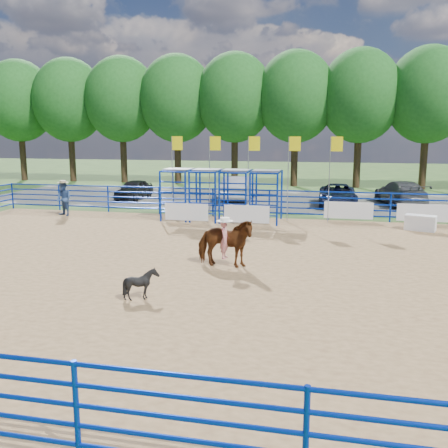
{
  "coord_description": "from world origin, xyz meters",
  "views": [
    {
      "loc": [
        3.2,
        -15.47,
        4.42
      ],
      "look_at": [
        -0.42,
        1.0,
        1.3
      ],
      "focal_mm": 40.0,
      "sensor_mm": 36.0,
      "label": 1
    }
  ],
  "objects_px": {
    "calf": "(141,284)",
    "car_d": "(401,193)",
    "spectator_cowboy": "(64,198)",
    "car_a": "(134,189)",
    "car_c": "(338,195)",
    "horse_and_rider": "(225,241)",
    "announcer_table": "(420,223)",
    "car_b": "(239,188)"
  },
  "relations": [
    {
      "from": "spectator_cowboy",
      "to": "car_a",
      "type": "height_order",
      "value": "spectator_cowboy"
    },
    {
      "from": "horse_and_rider",
      "to": "car_d",
      "type": "relative_size",
      "value": 0.45
    },
    {
      "from": "car_b",
      "to": "car_a",
      "type": "bearing_deg",
      "value": 6.51
    },
    {
      "from": "car_c",
      "to": "car_d",
      "type": "relative_size",
      "value": 0.93
    },
    {
      "from": "car_a",
      "to": "car_d",
      "type": "bearing_deg",
      "value": 4.49
    },
    {
      "from": "car_c",
      "to": "horse_and_rider",
      "type": "bearing_deg",
      "value": -105.2
    },
    {
      "from": "car_c",
      "to": "car_d",
      "type": "height_order",
      "value": "car_d"
    },
    {
      "from": "horse_and_rider",
      "to": "car_d",
      "type": "height_order",
      "value": "horse_and_rider"
    },
    {
      "from": "calf",
      "to": "car_c",
      "type": "bearing_deg",
      "value": -1.29
    },
    {
      "from": "calf",
      "to": "car_a",
      "type": "relative_size",
      "value": 0.22
    },
    {
      "from": "car_a",
      "to": "car_c",
      "type": "xyz_separation_m",
      "value": [
        13.23,
        -0.35,
        0.01
      ]
    },
    {
      "from": "horse_and_rider",
      "to": "car_d",
      "type": "bearing_deg",
      "value": 65.41
    },
    {
      "from": "horse_and_rider",
      "to": "car_a",
      "type": "distance_m",
      "value": 18.05
    },
    {
      "from": "calf",
      "to": "car_d",
      "type": "height_order",
      "value": "car_d"
    },
    {
      "from": "announcer_table",
      "to": "car_b",
      "type": "height_order",
      "value": "car_b"
    },
    {
      "from": "announcer_table",
      "to": "car_b",
      "type": "distance_m",
      "value": 12.92
    },
    {
      "from": "announcer_table",
      "to": "spectator_cowboy",
      "type": "height_order",
      "value": "spectator_cowboy"
    },
    {
      "from": "car_d",
      "to": "calf",
      "type": "bearing_deg",
      "value": 54.44
    },
    {
      "from": "calf",
      "to": "car_a",
      "type": "bearing_deg",
      "value": 37.21
    },
    {
      "from": "horse_and_rider",
      "to": "car_c",
      "type": "height_order",
      "value": "horse_and_rider"
    },
    {
      "from": "spectator_cowboy",
      "to": "car_a",
      "type": "xyz_separation_m",
      "value": [
        1.01,
        7.14,
        -0.3
      ]
    },
    {
      "from": "spectator_cowboy",
      "to": "car_c",
      "type": "bearing_deg",
      "value": 25.5
    },
    {
      "from": "spectator_cowboy",
      "to": "announcer_table",
      "type": "bearing_deg",
      "value": -0.76
    },
    {
      "from": "announcer_table",
      "to": "horse_and_rider",
      "type": "distance_m",
      "value": 10.83
    },
    {
      "from": "car_b",
      "to": "car_c",
      "type": "distance_m",
      "value": 6.39
    },
    {
      "from": "announcer_table",
      "to": "calf",
      "type": "height_order",
      "value": "calf"
    },
    {
      "from": "car_a",
      "to": "calf",
      "type": "bearing_deg",
      "value": -65.81
    },
    {
      "from": "calf",
      "to": "car_b",
      "type": "xyz_separation_m",
      "value": [
        -1.09,
        19.89,
        0.37
      ]
    },
    {
      "from": "horse_and_rider",
      "to": "car_a",
      "type": "xyz_separation_m",
      "value": [
        -9.53,
        15.33,
        -0.25
      ]
    },
    {
      "from": "announcer_table",
      "to": "horse_and_rider",
      "type": "height_order",
      "value": "horse_and_rider"
    },
    {
      "from": "calf",
      "to": "announcer_table",
      "type": "bearing_deg",
      "value": -22.99
    },
    {
      "from": "horse_and_rider",
      "to": "spectator_cowboy",
      "type": "height_order",
      "value": "horse_and_rider"
    },
    {
      "from": "horse_and_rider",
      "to": "car_d",
      "type": "distance_m",
      "value": 17.93
    },
    {
      "from": "horse_and_rider",
      "to": "calf",
      "type": "bearing_deg",
      "value": -112.12
    },
    {
      "from": "calf",
      "to": "spectator_cowboy",
      "type": "height_order",
      "value": "spectator_cowboy"
    },
    {
      "from": "spectator_cowboy",
      "to": "car_c",
      "type": "xyz_separation_m",
      "value": [
        14.23,
        6.79,
        -0.28
      ]
    },
    {
      "from": "car_b",
      "to": "car_c",
      "type": "bearing_deg",
      "value": 167.71
    },
    {
      "from": "spectator_cowboy",
      "to": "calf",
      "type": "bearing_deg",
      "value": -52.59
    },
    {
      "from": "calf",
      "to": "car_c",
      "type": "height_order",
      "value": "car_c"
    },
    {
      "from": "announcer_table",
      "to": "car_a",
      "type": "distance_m",
      "value": 18.41
    },
    {
      "from": "car_a",
      "to": "car_b",
      "type": "relative_size",
      "value": 0.78
    },
    {
      "from": "announcer_table",
      "to": "horse_and_rider",
      "type": "relative_size",
      "value": 0.57
    }
  ]
}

